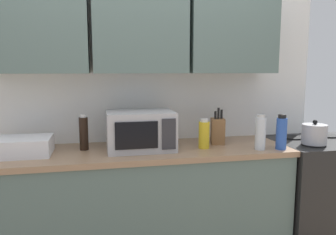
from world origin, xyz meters
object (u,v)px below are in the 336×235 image
knife_block (218,131)px  bottle_soy_dark (84,133)px  microwave (140,130)px  bottle_blue_cleaner (281,133)px  stove_range (317,193)px  bottle_yellow_mustard (204,134)px  kettle (314,134)px  dish_rack (22,146)px  bottle_clear_tall (260,133)px

knife_block → bottle_soy_dark: bearing=179.3°
microwave → bottle_blue_cleaner: microwave is taller
stove_range → bottle_yellow_mustard: 1.16m
kettle → microwave: (-1.32, 0.16, 0.05)m
bottle_blue_cleaner → bottle_soy_dark: bearing=168.6°
kettle → bottle_blue_cleaner: bearing=-169.3°
microwave → dish_rack: bearing=179.7°
dish_rack → knife_block: size_ratio=1.33×
bottle_soy_dark → bottle_blue_cleaner: bearing=-11.4°
kettle → bottle_soy_dark: 1.73m
knife_block → bottle_yellow_mustard: knife_block is taller
stove_range → bottle_yellow_mustard: size_ratio=4.15×
microwave → dish_rack: (-0.81, 0.00, -0.08)m
knife_block → bottle_clear_tall: knife_block is taller
stove_range → bottle_blue_cleaner: size_ratio=3.56×
microwave → bottle_blue_cleaner: 1.03m
stove_range → bottle_blue_cleaner: 0.78m
dish_rack → bottle_yellow_mustard: bottle_yellow_mustard is taller
bottle_blue_cleaner → dish_rack: bearing=173.1°
stove_range → kettle: (-0.17, -0.14, 0.54)m
stove_range → knife_block: bearing=175.4°
dish_rack → bottle_clear_tall: 1.67m
bottle_yellow_mustard → bottle_soy_dark: 0.88m
bottle_clear_tall → kettle: bearing=4.3°
microwave → bottle_soy_dark: bearing=170.6°
knife_block → stove_range: bearing=-4.6°
knife_block → microwave: bearing=-175.0°
knife_block → bottle_blue_cleaner: knife_block is taller
bottle_soy_dark → kettle: bearing=-7.4°
bottle_yellow_mustard → bottle_blue_cleaner: bearing=-15.7°
kettle → bottle_soy_dark: size_ratio=0.72×
knife_block → bottle_yellow_mustard: (-0.15, -0.12, 0.00)m
knife_block → bottle_blue_cleaner: 0.47m
kettle → bottle_blue_cleaner: 0.32m
dish_rack → stove_range: bearing=-0.5°
dish_rack → bottle_yellow_mustard: (1.27, -0.07, 0.04)m
dish_rack → bottle_soy_dark: 0.41m
knife_block → bottle_soy_dark: (-1.02, 0.01, 0.02)m
microwave → bottle_yellow_mustard: bearing=-7.9°
dish_rack → bottle_yellow_mustard: 1.27m
microwave → bottle_clear_tall: size_ratio=1.87×
bottle_blue_cleaner → bottle_clear_tall: 0.15m
bottle_yellow_mustard → bottle_soy_dark: bottle_soy_dark is taller
bottle_clear_tall → microwave: bearing=167.3°
bottle_clear_tall → dish_rack: bearing=173.3°
microwave → bottle_soy_dark: microwave is taller
dish_rack → bottle_clear_tall: bottle_clear_tall is taller
stove_range → bottle_yellow_mustard: (-1.02, -0.05, 0.55)m
microwave → knife_block: knife_block is taller
microwave → bottle_soy_dark: size_ratio=1.84×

